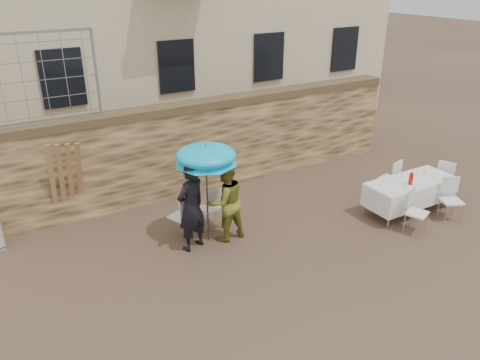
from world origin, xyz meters
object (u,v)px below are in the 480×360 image
couple_chair_left (181,215)px  woman_dress (225,201)px  soda_bottle (411,179)px  umbrella (206,158)px  table_chair_front_left (417,212)px  man_suit (191,207)px  couple_chair_right (211,207)px  table_chair_front_right (452,200)px  table_chair_back (389,178)px  table_chair_side (446,178)px  banquet_table (411,182)px

couple_chair_left → woman_dress: bearing=120.4°
soda_bottle → umbrella: bearing=163.2°
woman_dress → couple_chair_left: woman_dress is taller
couple_chair_left → table_chair_front_left: bearing=128.1°
man_suit → couple_chair_right: bearing=-161.6°
table_chair_front_left → table_chair_front_right: 1.10m
couple_chair_right → table_chair_back: size_ratio=1.00×
man_suit → table_chair_side: (6.30, -0.95, -0.43)m
banquet_table → table_chair_front_right: table_chair_front_right is taller
couple_chair_left → table_chair_back: same height
table_chair_front_right → table_chair_front_left: bearing=-156.0°
table_chair_front_left → banquet_table: bearing=29.6°
man_suit → banquet_table: bearing=148.2°
table_chair_side → couple_chair_left: bearing=54.1°
banquet_table → table_chair_back: table_chair_back is taller
woman_dress → couple_chair_right: woman_dress is taller
table_chair_front_right → man_suit: bearing=-174.3°
couple_chair_left → table_chair_side: (6.30, -1.50, 0.00)m
umbrella → table_chair_back: size_ratio=2.00×
woman_dress → umbrella: bearing=-20.3°
umbrella → couple_chair_right: size_ratio=2.00×
table_chair_side → banquet_table: bearing=71.5°
couple_chair_left → table_chair_front_right: bearing=133.2°
soda_bottle → table_chair_front_left: soda_bottle is taller
soda_bottle → man_suit: bearing=165.7°
couple_chair_left → couple_chair_right: same height
soda_bottle → banquet_table: bearing=36.9°
couple_chair_left → table_chair_front_right: 5.89m
couple_chair_right → table_chair_front_right: bearing=154.8°
man_suit → couple_chair_right: man_suit is taller
man_suit → table_chair_front_left: 4.68m
umbrella → table_chair_front_right: size_ratio=2.00×
umbrella → table_chair_back: (4.70, -0.35, -1.32)m
umbrella → table_chair_front_left: size_ratio=2.00×
soda_bottle → table_chair_front_right: 1.02m
soda_bottle → table_chair_back: (0.40, 0.95, -0.43)m
umbrella → soda_bottle: bearing=-16.8°
man_suit → table_chair_front_left: size_ratio=1.89×
banquet_table → table_chair_side: table_chair_side is taller
couple_chair_right → table_chair_front_left: (3.60, -2.35, 0.00)m
banquet_table → table_chair_side: size_ratio=2.19×
table_chair_front_left → couple_chair_right: bearing=125.2°
woman_dress → table_chair_front_left: size_ratio=1.75×
umbrella → soda_bottle: umbrella is taller
soda_bottle → table_chair_back: bearing=67.2°
umbrella → table_chair_front_left: (3.90, -1.90, -1.32)m
couple_chair_left → banquet_table: couple_chair_left is taller
umbrella → table_chair_side: size_ratio=2.00×
table_chair_front_right → banquet_table: bearing=147.7°
couple_chair_left → table_chair_front_left: 4.90m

